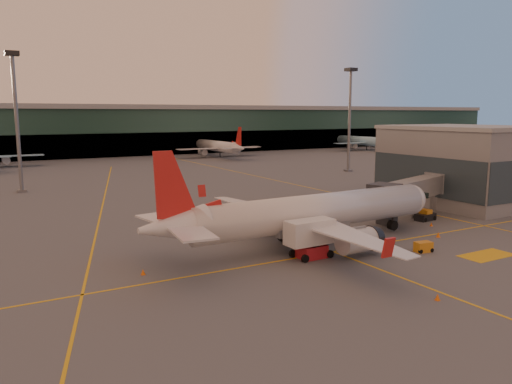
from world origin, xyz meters
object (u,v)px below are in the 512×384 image
gpu_cart (423,247)px  pushback_tug (426,216)px  catering_truck (310,236)px  main_airplane (307,214)px

gpu_cart → pushback_tug: pushback_tug is taller
catering_truck → pushback_tug: (24.47, 6.83, -1.63)m
main_airplane → catering_truck: main_airplane is taller
main_airplane → catering_truck: size_ratio=7.21×
main_airplane → gpu_cart: bearing=-40.7°
catering_truck → gpu_cart: 12.63m
main_airplane → pushback_tug: bearing=6.3°
main_airplane → catering_truck: (-2.14, -3.64, -1.41)m
main_airplane → gpu_cart: (9.67, -7.80, -3.12)m
pushback_tug → main_airplane: bearing=-178.8°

